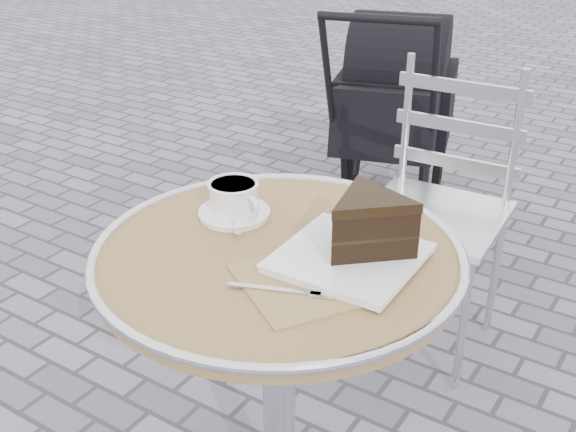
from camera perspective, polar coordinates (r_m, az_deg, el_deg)
The scene contains 5 objects.
cafe_table at distance 1.47m, azimuth -0.75°, elevation -8.38°, with size 0.72×0.72×0.74m.
cappuccino_set at distance 1.50m, azimuth -4.27°, elevation 1.15°, with size 0.15×0.16×0.07m.
cake_plate_set at distance 1.33m, azimuth 5.98°, elevation -1.25°, with size 0.32×0.40×0.13m.
bistro_chair at distance 2.21m, azimuth 12.43°, elevation 3.04°, with size 0.42×0.42×0.88m.
baby_stroller at distance 3.03m, azimuth 8.26°, elevation 7.74°, with size 0.67×1.00×0.96m.
Camera 1 is at (0.67, -0.99, 1.42)m, focal length 45.00 mm.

